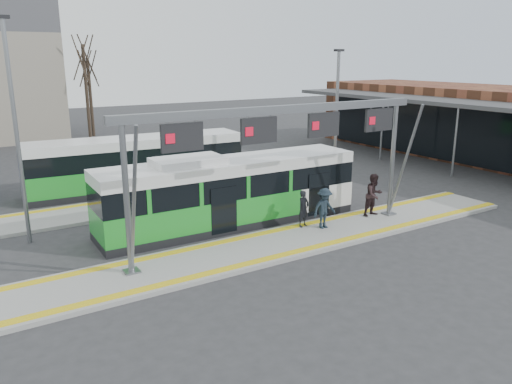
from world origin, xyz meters
TOP-DOWN VIEW (x-y plane):
  - ground at (0.00, 0.00)m, footprint 120.00×120.00m
  - platform_main at (0.00, 0.00)m, footprint 22.00×3.00m
  - platform_second at (-4.00, 8.00)m, footprint 20.00×3.00m
  - tactile_main at (0.00, 0.00)m, footprint 22.00×2.65m
  - tactile_second at (-4.00, 9.15)m, footprint 20.00×0.35m
  - gantry at (-0.35, 0.25)m, footprint 13.00×1.68m
  - hero_bus at (-1.11, 3.24)m, footprint 11.55×2.68m
  - bg_bus_green at (-2.50, 11.19)m, footprint 11.67×3.22m
  - passenger_a at (1.16, 1.01)m, footprint 0.63×0.48m
  - passenger_b at (4.75, 0.55)m, footprint 0.96×0.76m
  - passenger_c at (1.77, 0.39)m, footprint 1.11×0.65m
  - tree_left at (-0.53, 29.38)m, footprint 1.40×1.40m
  - tree_mid at (0.41, 32.01)m, footprint 1.40×1.40m
  - lamp_west at (-8.90, 5.46)m, footprint 0.50×0.25m
  - lamp_east at (6.22, 5.00)m, footprint 0.50×0.25m

SIDE VIEW (x-z plane):
  - ground at x=0.00m, z-range 0.00..0.00m
  - platform_main at x=0.00m, z-range 0.00..0.15m
  - platform_second at x=-4.00m, z-range 0.00..0.15m
  - tactile_main at x=0.00m, z-range 0.15..0.17m
  - tactile_second at x=-4.00m, z-range 0.15..0.17m
  - passenger_a at x=1.16m, z-range 0.15..1.70m
  - passenger_c at x=1.77m, z-range 0.15..1.86m
  - passenger_b at x=4.75m, z-range 0.15..2.07m
  - bg_bus_green at x=-2.50m, z-range -0.02..2.86m
  - hero_bus at x=-1.11m, z-range -0.13..3.03m
  - lamp_east at x=6.22m, z-range 0.24..7.70m
  - gantry at x=-0.35m, z-range 1.70..6.90m
  - lamp_west at x=-8.90m, z-range 0.24..8.73m
  - tree_mid at x=0.41m, z-range 2.05..9.99m
  - tree_left at x=-0.53m, z-range 2.37..11.56m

